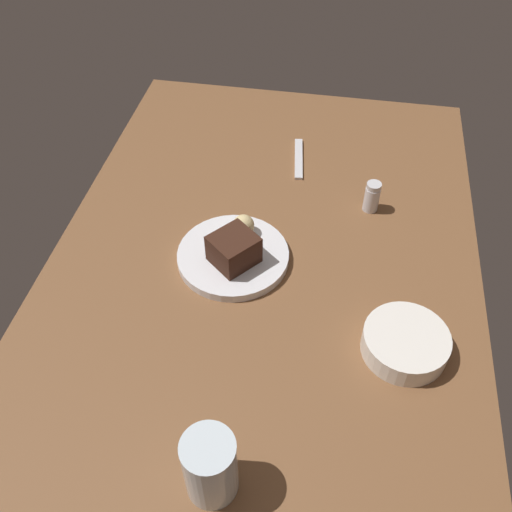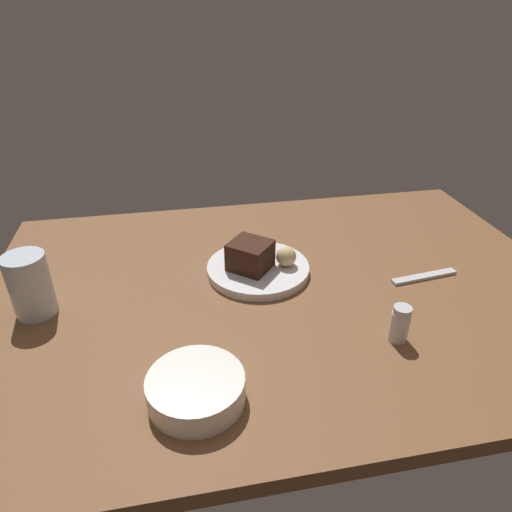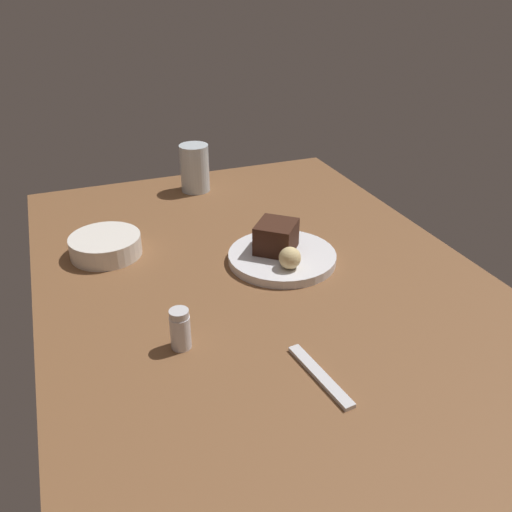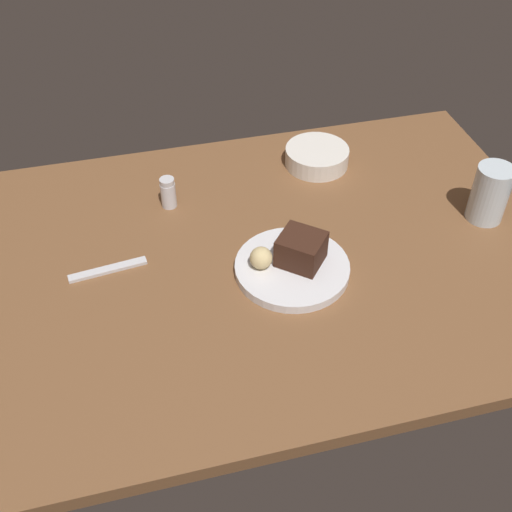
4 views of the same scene
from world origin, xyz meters
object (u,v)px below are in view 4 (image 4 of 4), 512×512
(dessert_plate, at_px, (292,268))
(dessert_spoon, at_px, (108,270))
(salt_shaker, at_px, (168,193))
(chocolate_cake_slice, at_px, (301,249))
(side_bowl, at_px, (317,157))
(bread_roll, at_px, (261,258))
(water_glass, at_px, (490,193))

(dessert_plate, xyz_separation_m, dessert_spoon, (0.34, -0.09, -0.01))
(dessert_plate, relative_size, salt_shaker, 3.17)
(chocolate_cake_slice, distance_m, dessert_spoon, 0.37)
(side_bowl, bearing_deg, bread_roll, 55.94)
(chocolate_cake_slice, relative_size, dessert_spoon, 0.54)
(water_glass, distance_m, side_bowl, 0.39)
(salt_shaker, bearing_deg, side_bowl, -168.88)
(side_bowl, bearing_deg, chocolate_cake_slice, 66.68)
(chocolate_cake_slice, height_order, dessert_spoon, chocolate_cake_slice)
(salt_shaker, bearing_deg, dessert_spoon, 50.02)
(dessert_plate, height_order, side_bowl, side_bowl)
(bread_roll, distance_m, side_bowl, 0.39)
(chocolate_cake_slice, distance_m, side_bowl, 0.35)
(chocolate_cake_slice, relative_size, salt_shaker, 1.17)
(water_glass, bearing_deg, chocolate_cake_slice, 7.44)
(chocolate_cake_slice, bearing_deg, water_glass, -172.56)
(chocolate_cake_slice, relative_size, bread_roll, 1.87)
(water_glass, height_order, side_bowl, water_glass)
(bread_roll, bearing_deg, water_glass, -174.15)
(salt_shaker, height_order, side_bowl, salt_shaker)
(salt_shaker, relative_size, water_glass, 0.56)
(dessert_plate, bearing_deg, salt_shaker, -52.90)
(chocolate_cake_slice, height_order, bread_roll, chocolate_cake_slice)
(bread_roll, xyz_separation_m, salt_shaker, (0.14, -0.25, -0.01))
(bread_roll, xyz_separation_m, side_bowl, (-0.22, -0.32, -0.02))
(dessert_plate, bearing_deg, side_bowl, -115.53)
(dessert_plate, bearing_deg, bread_roll, -9.76)
(bread_roll, bearing_deg, dessert_spoon, -15.40)
(salt_shaker, bearing_deg, bread_roll, 118.92)
(dessert_plate, distance_m, dessert_spoon, 0.35)
(bread_roll, bearing_deg, dessert_plate, 170.24)
(bread_roll, bearing_deg, salt_shaker, -61.08)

